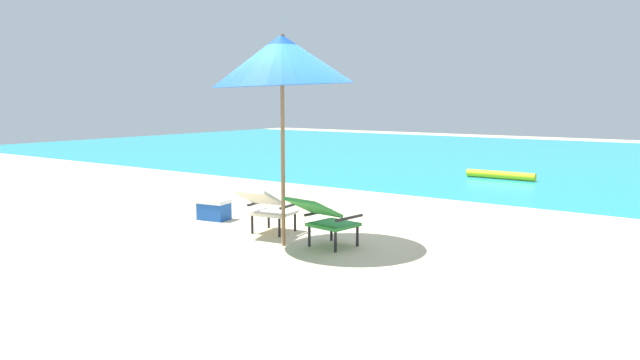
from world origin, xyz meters
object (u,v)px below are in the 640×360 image
(lounge_chair_left, at_px, (267,206))
(beach_umbrella_center, at_px, (282,60))
(swim_buoy, at_px, (500,175))
(lounge_chair_right, at_px, (324,217))
(cooler_box, at_px, (214,209))

(lounge_chair_left, distance_m, beach_umbrella_center, 2.03)
(beach_umbrella_center, bearing_deg, swim_buoy, 89.43)
(lounge_chair_right, relative_size, beach_umbrella_center, 0.35)
(swim_buoy, distance_m, beach_umbrella_center, 8.21)
(cooler_box, bearing_deg, lounge_chair_right, -11.56)
(lounge_chair_right, xyz_separation_m, cooler_box, (-2.43, 0.50, -0.24))
(lounge_chair_left, height_order, beach_umbrella_center, beach_umbrella_center)
(swim_buoy, relative_size, cooler_box, 3.11)
(lounge_chair_left, bearing_deg, cooler_box, 166.65)
(beach_umbrella_center, relative_size, cooler_box, 5.18)
(lounge_chair_left, relative_size, cooler_box, 1.82)
(swim_buoy, distance_m, lounge_chair_right, 7.76)
(swim_buoy, bearing_deg, cooler_box, -105.40)
(lounge_chair_left, bearing_deg, swim_buoy, 85.12)
(lounge_chair_left, relative_size, lounge_chair_right, 1.00)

